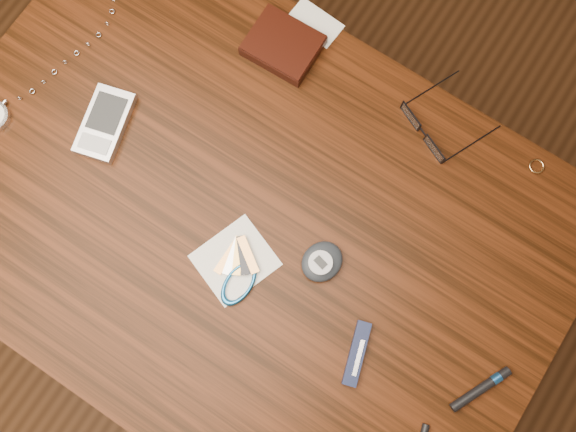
# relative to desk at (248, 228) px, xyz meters

# --- Properties ---
(ground) EXTENTS (3.80, 3.80, 0.00)m
(ground) POSITION_rel_desk_xyz_m (0.00, 0.00, -0.65)
(ground) COLOR #472814
(ground) RESTS_ON ground
(desk) EXTENTS (1.00, 0.70, 0.75)m
(desk) POSITION_rel_desk_xyz_m (0.00, 0.00, 0.00)
(desk) COLOR #351608
(desk) RESTS_ON ground
(wallet_and_card) EXTENTS (0.12, 0.14, 0.02)m
(wallet_and_card) POSITION_rel_desk_xyz_m (-0.10, 0.27, 0.11)
(wallet_and_card) COLOR black
(wallet_and_card) RESTS_ON desk
(eyeglasses) EXTENTS (0.15, 0.15, 0.02)m
(eyeglasses) POSITION_rel_desk_xyz_m (0.17, 0.27, 0.11)
(eyeglasses) COLOR black
(eyeglasses) RESTS_ON desk
(gold_ring) EXTENTS (0.03, 0.03, 0.00)m
(gold_ring) POSITION_rel_desk_xyz_m (0.34, 0.32, 0.10)
(gold_ring) COLOR tan
(gold_ring) RESTS_ON desk
(pda_phone) EXTENTS (0.09, 0.13, 0.02)m
(pda_phone) POSITION_rel_desk_xyz_m (-0.26, 0.00, 0.11)
(pda_phone) COLOR #ADADB2
(pda_phone) RESTS_ON desk
(pedometer) EXTENTS (0.07, 0.08, 0.03)m
(pedometer) POSITION_rel_desk_xyz_m (0.14, 0.01, 0.11)
(pedometer) COLOR #20262D
(pedometer) RESTS_ON desk
(notepad_keys) EXTENTS (0.13, 0.13, 0.01)m
(notepad_keys) POSITION_rel_desk_xyz_m (0.04, -0.07, 0.11)
(notepad_keys) COLOR silver
(notepad_keys) RESTS_ON desk
(pocket_knife) EXTENTS (0.05, 0.10, 0.01)m
(pocket_knife) POSITION_rel_desk_xyz_m (0.25, -0.08, 0.11)
(pocket_knife) COLOR #121E37
(pocket_knife) RESTS_ON desk
(black_blue_pen) EXTENTS (0.05, 0.10, 0.01)m
(black_blue_pen) POSITION_rel_desk_xyz_m (0.43, -0.02, 0.11)
(black_blue_pen) COLOR black
(black_blue_pen) RESTS_ON desk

